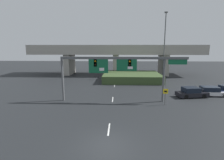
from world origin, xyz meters
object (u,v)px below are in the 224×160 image
(highway_light_pole_near, at_px, (164,44))
(parked_sedan_near_right, at_px, (191,93))
(parked_sedan_mid_right, at_px, (210,91))
(signal_gantry, at_px, (119,65))
(speed_limit_sign, at_px, (165,94))

(highway_light_pole_near, relative_size, parked_sedan_near_right, 3.30)
(parked_sedan_mid_right, bearing_deg, highway_light_pole_near, 103.89)
(signal_gantry, bearing_deg, parked_sedan_mid_right, 13.73)
(speed_limit_sign, relative_size, parked_sedan_mid_right, 0.45)
(speed_limit_sign, distance_m, parked_sedan_near_right, 6.10)
(speed_limit_sign, height_order, highway_light_pole_near, highway_light_pole_near)
(parked_sedan_near_right, xyz_separation_m, parked_sedan_mid_right, (3.16, 0.97, -0.04))
(signal_gantry, distance_m, parked_sedan_mid_right, 14.63)
(parked_sedan_near_right, relative_size, parked_sedan_mid_right, 0.96)
(highway_light_pole_near, distance_m, parked_sedan_mid_right, 17.71)
(speed_limit_sign, bearing_deg, highway_light_pole_near, 77.13)
(speed_limit_sign, bearing_deg, parked_sedan_near_right, 38.48)
(highway_light_pole_near, bearing_deg, parked_sedan_mid_right, -78.56)
(highway_light_pole_near, xyz_separation_m, parked_sedan_near_right, (0.04, -16.81, -7.20))
(highway_light_pole_near, distance_m, parked_sedan_near_right, 18.29)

